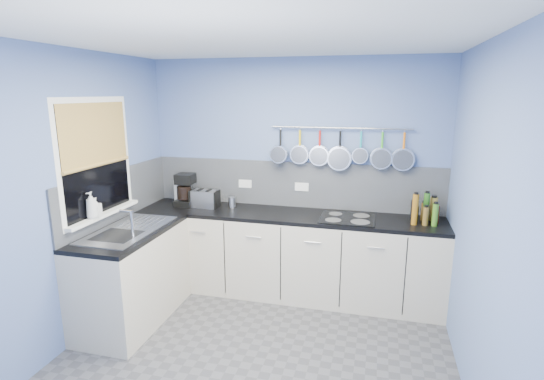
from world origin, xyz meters
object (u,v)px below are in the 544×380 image
at_px(soap_bottle_a, 91,205).
at_px(paper_towel, 179,192).
at_px(soap_bottle_b, 96,207).
at_px(canister, 232,202).
at_px(coffee_maker, 185,190).
at_px(hob, 347,218).
at_px(toaster, 205,199).

bearing_deg(soap_bottle_a, paper_towel, 78.60).
height_order(soap_bottle_b, canister, soap_bottle_b).
bearing_deg(coffee_maker, paper_towel, 143.24).
bearing_deg(hob, toaster, 177.56).
bearing_deg(soap_bottle_b, soap_bottle_a, -90.00).
distance_m(toaster, canister, 0.30).
distance_m(toaster, hob, 1.57).
height_order(soap_bottle_b, paper_towel, soap_bottle_b).
distance_m(coffee_maker, toaster, 0.25).
bearing_deg(toaster, canister, 16.48).
xyz_separation_m(paper_towel, toaster, (0.35, -0.09, -0.04)).
bearing_deg(soap_bottle_b, coffee_maker, 71.33).
xyz_separation_m(soap_bottle_a, soap_bottle_b, (0.00, 0.06, -0.03)).
bearing_deg(soap_bottle_a, soap_bottle_b, 90.00).
relative_size(soap_bottle_b, toaster, 0.59).
distance_m(soap_bottle_a, soap_bottle_b, 0.07).
distance_m(paper_towel, canister, 0.65).
bearing_deg(paper_towel, soap_bottle_a, -101.40).
relative_size(coffee_maker, canister, 3.11).
height_order(soap_bottle_a, soap_bottle_b, soap_bottle_a).
xyz_separation_m(toaster, canister, (0.29, 0.07, -0.04)).
xyz_separation_m(soap_bottle_a, toaster, (0.59, 1.10, -0.18)).
height_order(toaster, hob, toaster).
distance_m(soap_bottle_a, toaster, 1.26).
xyz_separation_m(soap_bottle_a, paper_towel, (0.24, 1.19, -0.14)).
bearing_deg(hob, soap_bottle_a, -154.33).
xyz_separation_m(coffee_maker, canister, (0.53, 0.07, -0.12)).
height_order(soap_bottle_a, coffee_maker, soap_bottle_a).
height_order(paper_towel, hob, paper_towel).
xyz_separation_m(soap_bottle_b, hob, (2.16, 0.98, -0.23)).
bearing_deg(paper_towel, coffee_maker, -35.99).
bearing_deg(coffee_maker, toaster, -1.62).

